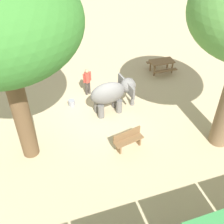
% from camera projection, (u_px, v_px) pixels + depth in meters
% --- Properties ---
extents(ground_plane, '(60.00, 60.00, 0.00)m').
position_uv_depth(ground_plane, '(104.00, 113.00, 14.67)').
color(ground_plane, tan).
extents(elephant, '(2.54, 1.70, 1.75)m').
position_uv_depth(elephant, '(113.00, 93.00, 14.17)').
color(elephant, slate).
rests_on(elephant, ground_plane).
extents(person_handler, '(0.49, 0.32, 1.62)m').
position_uv_depth(person_handler, '(87.00, 80.00, 15.44)').
color(person_handler, '#3F3833').
rests_on(person_handler, ground_plane).
extents(wooden_bench, '(1.45, 0.67, 0.88)m').
position_uv_depth(wooden_bench, '(128.00, 139.00, 12.51)').
color(wooden_bench, brown).
rests_on(wooden_bench, ground_plane).
extents(picnic_table_near, '(1.56, 1.54, 0.78)m').
position_uv_depth(picnic_table_near, '(162.00, 64.00, 17.57)').
color(picnic_table_near, brown).
rests_on(picnic_table_near, ground_plane).
extents(feed_bucket, '(0.36, 0.36, 0.32)m').
position_uv_depth(feed_bucket, '(72.00, 103.00, 15.12)').
color(feed_bucket, gray).
rests_on(feed_bucket, ground_plane).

